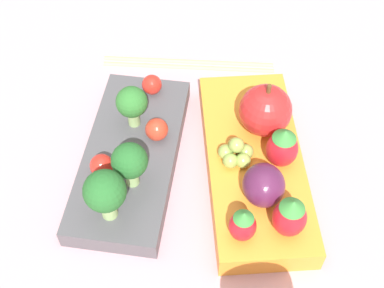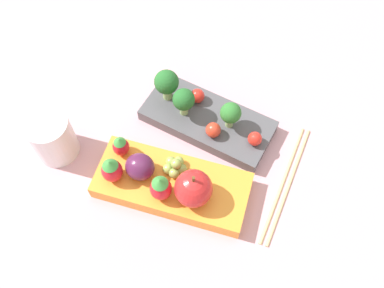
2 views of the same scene
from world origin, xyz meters
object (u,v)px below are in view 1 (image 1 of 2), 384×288
at_px(bento_box_savoury, 131,157).
at_px(chopsticks_pair, 188,63).
at_px(strawberry_1, 290,216).
at_px(plum, 264,185).
at_px(bento_box_fruit, 254,161).
at_px(broccoli_floret_2, 105,192).
at_px(cherry_tomato_2, 102,165).
at_px(strawberry_2, 243,225).
at_px(broccoli_floret_0, 132,103).
at_px(broccoli_floret_1, 130,162).
at_px(apple, 265,110).
at_px(grape_cluster, 236,152).
at_px(cherry_tomato_0, 157,129).
at_px(cherry_tomato_1, 152,85).
at_px(strawberry_0, 282,147).

distance_m(bento_box_savoury, chopsticks_pair, 0.16).
height_order(strawberry_1, plum, strawberry_1).
relative_size(bento_box_fruit, broccoli_floret_2, 3.84).
height_order(cherry_tomato_2, strawberry_2, strawberry_2).
relative_size(broccoli_floret_2, chopsticks_pair, 0.29).
bearing_deg(broccoli_floret_0, bento_box_fruit, -110.49).
height_order(strawberry_2, plum, same).
bearing_deg(broccoli_floret_1, chopsticks_pair, -17.32).
height_order(broccoli_floret_2, apple, apple).
bearing_deg(grape_cluster, strawberry_1, -153.39).
relative_size(apple, grape_cluster, 1.76).
relative_size(cherry_tomato_0, chopsticks_pair, 0.12).
bearing_deg(cherry_tomato_1, apple, -116.84).
height_order(broccoli_floret_2, cherry_tomato_0, broccoli_floret_2).
xyz_separation_m(bento_box_savoury, broccoli_floret_0, (0.04, -0.00, 0.04)).
xyz_separation_m(bento_box_fruit, cherry_tomato_1, (0.09, 0.11, 0.02)).
distance_m(cherry_tomato_2, grape_cluster, 0.13).
bearing_deg(bento_box_fruit, cherry_tomato_2, 96.18).
xyz_separation_m(cherry_tomato_2, strawberry_2, (-0.08, -0.13, 0.01)).
relative_size(strawberry_1, grape_cluster, 1.31).
xyz_separation_m(bento_box_savoury, cherry_tomato_2, (-0.03, 0.03, 0.02)).
bearing_deg(bento_box_savoury, bento_box_fruit, -94.48).
xyz_separation_m(bento_box_fruit, broccoli_floret_0, (0.05, 0.12, 0.04)).
xyz_separation_m(broccoli_floret_2, plum, (0.01, -0.14, -0.01)).
height_order(broccoli_floret_1, strawberry_0, same).
bearing_deg(strawberry_1, strawberry_0, -2.36).
relative_size(broccoli_floret_2, strawberry_1, 1.27).
bearing_deg(apple, cherry_tomato_2, 106.71).
distance_m(broccoli_floret_2, grape_cluster, 0.14).
bearing_deg(strawberry_0, bento_box_fruit, 64.38).
relative_size(broccoli_floret_0, grape_cluster, 1.39).
bearing_deg(broccoli_floret_2, strawberry_1, -97.92).
xyz_separation_m(cherry_tomato_2, chopsticks_pair, (0.17, -0.09, -0.03)).
distance_m(cherry_tomato_0, apple, 0.11).
height_order(broccoli_floret_0, plum, broccoli_floret_0).
relative_size(plum, grape_cluster, 1.20).
distance_m(cherry_tomato_1, strawberry_2, 0.20).
height_order(apple, strawberry_2, apple).
bearing_deg(strawberry_2, chopsticks_pair, 9.90).
relative_size(cherry_tomato_2, strawberry_1, 0.50).
relative_size(strawberry_0, grape_cluster, 1.34).
distance_m(cherry_tomato_0, grape_cluster, 0.09).
bearing_deg(apple, strawberry_0, -164.77).
bearing_deg(apple, chopsticks_pair, 31.65).
height_order(strawberry_0, chopsticks_pair, strawberry_0).
distance_m(broccoli_floret_2, chopsticks_pair, 0.24).
relative_size(broccoli_floret_1, plum, 1.24).
xyz_separation_m(cherry_tomato_0, cherry_tomato_1, (0.07, 0.01, -0.00)).
height_order(bento_box_fruit, strawberry_1, strawberry_1).
bearing_deg(strawberry_2, cherry_tomato_0, 33.14).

